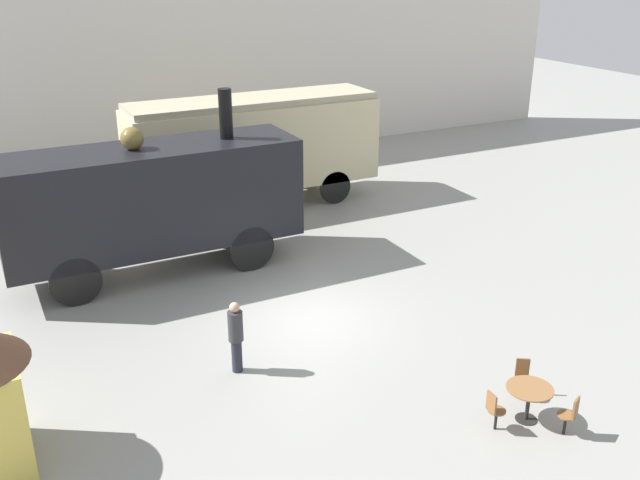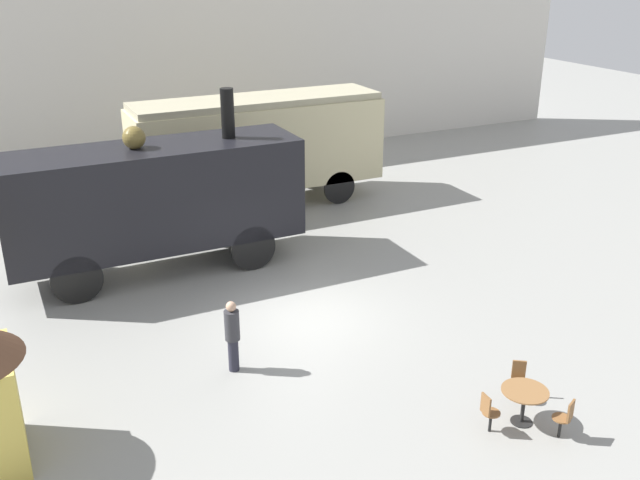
# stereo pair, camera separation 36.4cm
# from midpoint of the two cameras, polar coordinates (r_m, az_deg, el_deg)

# --- Properties ---
(ground_plane) EXTENTS (80.00, 80.00, 0.00)m
(ground_plane) POSITION_cam_midpoint_polar(r_m,az_deg,el_deg) (18.68, -1.17, -6.16)
(ground_plane) COLOR gray
(backdrop_wall) EXTENTS (44.00, 0.15, 9.00)m
(backdrop_wall) POSITION_cam_midpoint_polar(r_m,az_deg,el_deg) (31.80, -13.60, 13.65)
(backdrop_wall) COLOR silver
(backdrop_wall) RESTS_ON ground_plane
(passenger_coach_vintage) EXTENTS (9.12, 2.43, 4.04)m
(passenger_coach_vintage) POSITION_cam_midpoint_polar(r_m,az_deg,el_deg) (26.20, -4.55, 7.79)
(passenger_coach_vintage) COLOR beige
(passenger_coach_vintage) RESTS_ON ground_plane
(steam_locomotive) EXTENTS (8.39, 2.40, 5.23)m
(steam_locomotive) POSITION_cam_midpoint_polar(r_m,az_deg,el_deg) (20.94, -12.58, 3.45)
(steam_locomotive) COLOR black
(steam_locomotive) RESTS_ON ground_plane
(cafe_table_near) EXTENTS (0.94, 0.94, 0.76)m
(cafe_table_near) POSITION_cam_midpoint_polar(r_m,az_deg,el_deg) (15.14, 16.72, -11.90)
(cafe_table_near) COLOR black
(cafe_table_near) RESTS_ON ground_plane
(cafe_chair_0) EXTENTS (0.40, 0.40, 0.87)m
(cafe_chair_0) POSITION_cam_midpoint_polar(r_m,az_deg,el_deg) (15.89, 16.25, -10.53)
(cafe_chair_0) COLOR black
(cafe_chair_0) RESTS_ON ground_plane
(cafe_chair_1) EXTENTS (0.36, 0.36, 0.87)m
(cafe_chair_1) POSITION_cam_midpoint_polar(r_m,az_deg,el_deg) (14.74, 14.04, -13.10)
(cafe_chair_1) COLOR black
(cafe_chair_1) RESTS_ON ground_plane
(cafe_chair_2) EXTENTS (0.39, 0.40, 0.87)m
(cafe_chair_2) POSITION_cam_midpoint_polar(r_m,az_deg,el_deg) (15.00, 19.72, -13.15)
(cafe_chair_2) COLOR black
(cafe_chair_2) RESTS_ON ground_plane
(visitor_person) EXTENTS (0.34, 0.34, 1.73)m
(visitor_person) POSITION_cam_midpoint_polar(r_m,az_deg,el_deg) (16.10, -6.37, -7.44)
(visitor_person) COLOR #262633
(visitor_person) RESTS_ON ground_plane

